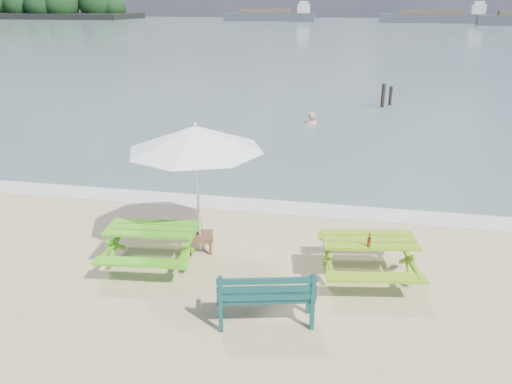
% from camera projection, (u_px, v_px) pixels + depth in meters
% --- Properties ---
extents(sea, '(300.00, 300.00, 0.00)m').
position_uv_depth(sea, '(348.00, 32.00, 86.47)').
color(sea, slate).
rests_on(sea, ground).
extents(foam_strip, '(22.00, 0.90, 0.01)m').
position_uv_depth(foam_strip, '(276.00, 207.00, 12.78)').
color(foam_strip, silver).
rests_on(foam_strip, ground).
extents(picnic_table_left, '(1.87, 2.04, 0.81)m').
position_uv_depth(picnic_table_left, '(152.00, 246.00, 9.88)').
color(picnic_table_left, '#4CA719').
rests_on(picnic_table_left, ground).
extents(picnic_table_right, '(2.01, 2.17, 0.82)m').
position_uv_depth(picnic_table_right, '(367.00, 259.00, 9.38)').
color(picnic_table_right, '#73A018').
rests_on(picnic_table_right, ground).
extents(park_bench, '(1.64, 0.87, 0.96)m').
position_uv_depth(park_bench, '(266.00, 306.00, 8.11)').
color(park_bench, '#0D3937').
rests_on(park_bench, ground).
extents(side_table, '(0.67, 0.67, 0.35)m').
position_uv_depth(side_table, '(200.00, 242.00, 10.50)').
color(side_table, brown).
rests_on(side_table, ground).
extents(patio_umbrella, '(3.37, 3.37, 2.69)m').
position_uv_depth(patio_umbrella, '(195.00, 138.00, 9.70)').
color(patio_umbrella, silver).
rests_on(patio_umbrella, ground).
extents(beer_bottle, '(0.07, 0.07, 0.26)m').
position_uv_depth(beer_bottle, '(369.00, 242.00, 8.91)').
color(beer_bottle, brown).
rests_on(beer_bottle, picnic_table_right).
extents(swimmer, '(0.75, 0.58, 1.81)m').
position_uv_depth(swimmer, '(311.00, 133.00, 21.67)').
color(swimmer, tan).
rests_on(swimmer, ground).
extents(mooring_pilings, '(0.58, 0.78, 1.35)m').
position_uv_depth(mooring_pilings, '(386.00, 98.00, 24.90)').
color(mooring_pilings, black).
rests_on(mooring_pilings, ground).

